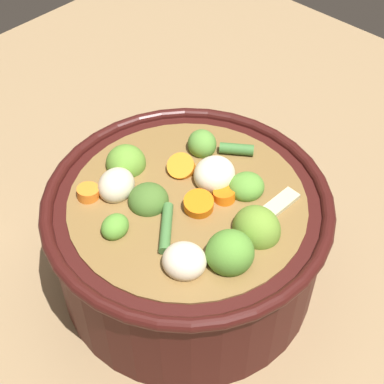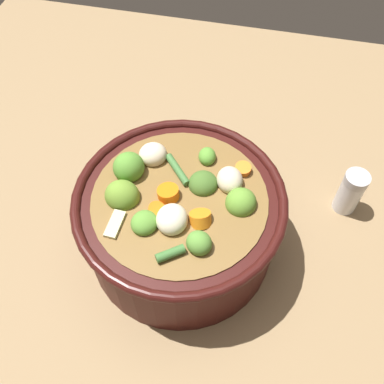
% 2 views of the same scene
% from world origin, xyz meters
% --- Properties ---
extents(ground_plane, '(1.10, 1.10, 0.00)m').
position_xyz_m(ground_plane, '(0.00, 0.00, 0.00)').
color(ground_plane, '#8C704C').
extents(cooking_pot, '(0.27, 0.27, 0.14)m').
position_xyz_m(cooking_pot, '(-0.00, -0.00, 0.06)').
color(cooking_pot, '#38110F').
rests_on(cooking_pot, ground_plane).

